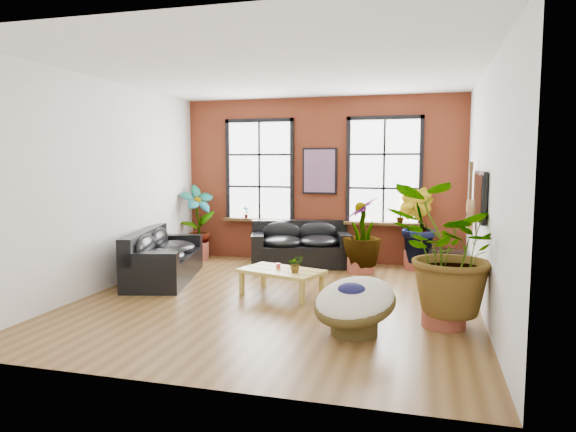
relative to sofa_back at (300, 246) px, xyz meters
name	(u,v)px	position (x,y,z in m)	size (l,w,h in m)	color
room	(280,187)	(0.29, -2.50, 1.33)	(6.04, 6.54, 3.54)	brown
sofa_back	(300,246)	(0.00, 0.00, 0.00)	(2.19, 1.52, 0.92)	black
sofa_left	(162,257)	(-2.14, -1.91, 0.00)	(1.49, 2.46, 0.91)	black
coffee_table	(281,272)	(0.27, -2.39, -0.04)	(1.47, 1.11, 0.50)	#AE9A3E
papasan_chair	(354,303)	(1.66, -3.99, -0.02)	(1.35, 1.36, 0.77)	#4C3E1B
poster	(320,171)	(0.29, 0.53, 1.54)	(0.74, 0.06, 0.98)	black
tv_wall_unit	(477,202)	(3.22, -2.05, 1.13)	(0.13, 1.86, 1.20)	black
media_box	(448,264)	(2.91, -0.37, -0.16)	(0.70, 0.62, 0.51)	black
pot_back_left	(197,251)	(-2.36, 0.08, -0.23)	(0.55, 0.55, 0.37)	#964331
pot_back_right	(417,260)	(2.34, 0.25, -0.23)	(0.69, 0.69, 0.37)	#964331
pot_right_wall	(444,310)	(2.75, -3.36, -0.21)	(0.64, 0.64, 0.42)	#964331
pot_mid	(361,263)	(1.30, -0.37, -0.22)	(0.63, 0.63, 0.38)	#964331
floor_plant_back_left	(198,219)	(-2.35, 0.11, 0.49)	(0.79, 0.53, 1.50)	#1D7028
floor_plant_back_right	(416,225)	(2.31, 0.24, 0.48)	(0.82, 0.66, 1.49)	#1D7028
floor_plant_right_wall	(446,250)	(2.76, -3.39, 0.59)	(1.53, 1.32, 1.70)	#1D7028
floor_plant_mid	(362,232)	(1.32, -0.37, 0.39)	(0.75, 0.75, 1.33)	#1D7028
table_plant	(296,264)	(0.54, -2.53, 0.13)	(0.24, 0.20, 0.26)	#1D7028
sill_plant_left	(246,212)	(-1.36, 0.48, 0.62)	(0.14, 0.10, 0.27)	#1D7028
sill_plant_right	(400,216)	(1.99, 0.48, 0.62)	(0.15, 0.15, 0.27)	#1D7028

